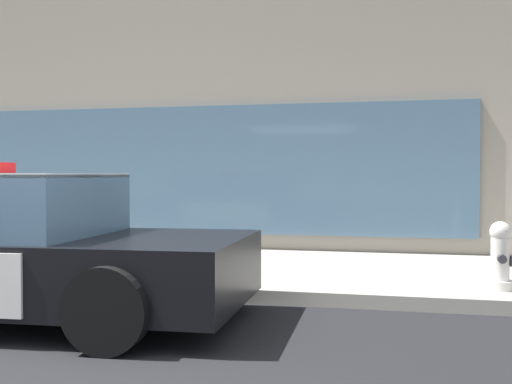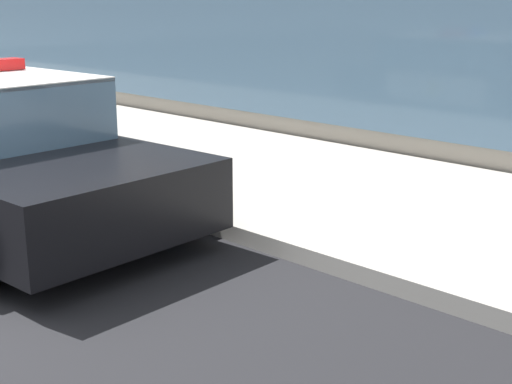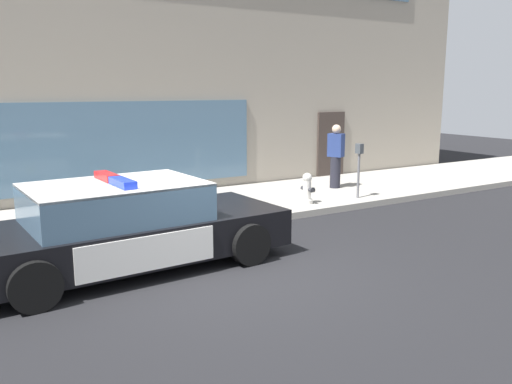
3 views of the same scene
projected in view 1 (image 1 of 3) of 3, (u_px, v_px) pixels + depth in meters
name	position (u px, v px, depth m)	size (l,w,h in m)	color
ground	(39.00, 363.00, 4.64)	(48.00, 48.00, 0.00)	black
sidewalk	(213.00, 269.00, 8.72)	(48.00, 3.57, 0.15)	#A39E93
storefront_building	(261.00, 56.00, 15.44)	(25.20, 10.05, 8.45)	gray
fire_hydrant	(501.00, 257.00, 6.75)	(0.34, 0.39, 0.73)	silver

